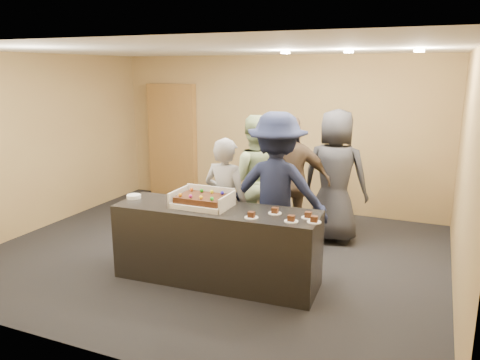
{
  "coord_description": "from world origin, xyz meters",
  "views": [
    {
      "loc": [
        2.68,
        -5.4,
        2.47
      ],
      "look_at": [
        0.38,
        0.0,
        1.07
      ],
      "focal_mm": 35.0,
      "sensor_mm": 36.0,
      "label": 1
    }
  ],
  "objects_px": {
    "cake_box": "(203,202)",
    "storage_cabinet": "(173,141)",
    "person_sage_man": "(254,180)",
    "person_server_grey": "(226,202)",
    "serving_counter": "(216,245)",
    "person_navy_man": "(277,192)",
    "sheet_cake": "(202,198)",
    "person_dark_suit": "(335,176)",
    "plate_stack": "(134,196)",
    "person_brown_extra": "(291,182)"
  },
  "relations": [
    {
      "from": "person_brown_extra",
      "to": "serving_counter",
      "type": "bearing_deg",
      "value": 56.43
    },
    {
      "from": "serving_counter",
      "to": "person_server_grey",
      "type": "height_order",
      "value": "person_server_grey"
    },
    {
      "from": "sheet_cake",
      "to": "person_server_grey",
      "type": "xyz_separation_m",
      "value": [
        0.07,
        0.5,
        -0.17
      ]
    },
    {
      "from": "sheet_cake",
      "to": "person_dark_suit",
      "type": "distance_m",
      "value": 2.22
    },
    {
      "from": "serving_counter",
      "to": "person_sage_man",
      "type": "height_order",
      "value": "person_sage_man"
    },
    {
      "from": "cake_box",
      "to": "sheet_cake",
      "type": "height_order",
      "value": "cake_box"
    },
    {
      "from": "storage_cabinet",
      "to": "person_navy_man",
      "type": "xyz_separation_m",
      "value": [
        2.99,
        -2.49,
        -0.11
      ]
    },
    {
      "from": "cake_box",
      "to": "person_sage_man",
      "type": "height_order",
      "value": "person_sage_man"
    },
    {
      "from": "person_sage_man",
      "to": "cake_box",
      "type": "bearing_deg",
      "value": 62.85
    },
    {
      "from": "serving_counter",
      "to": "person_dark_suit",
      "type": "bearing_deg",
      "value": 59.93
    },
    {
      "from": "sheet_cake",
      "to": "person_brown_extra",
      "type": "distance_m",
      "value": 1.6
    },
    {
      "from": "plate_stack",
      "to": "person_brown_extra",
      "type": "xyz_separation_m",
      "value": [
        1.59,
        1.48,
        0.0
      ]
    },
    {
      "from": "cake_box",
      "to": "person_sage_man",
      "type": "distance_m",
      "value": 1.36
    },
    {
      "from": "sheet_cake",
      "to": "plate_stack",
      "type": "relative_size",
      "value": 3.21
    },
    {
      "from": "plate_stack",
      "to": "person_navy_man",
      "type": "xyz_separation_m",
      "value": [
        1.64,
        0.68,
        0.06
      ]
    },
    {
      "from": "person_brown_extra",
      "to": "cake_box",
      "type": "bearing_deg",
      "value": 50.04
    },
    {
      "from": "storage_cabinet",
      "to": "person_server_grey",
      "type": "distance_m",
      "value": 3.58
    },
    {
      "from": "sheet_cake",
      "to": "serving_counter",
      "type": "bearing_deg",
      "value": 0.0
    },
    {
      "from": "cake_box",
      "to": "person_server_grey",
      "type": "relative_size",
      "value": 0.4
    },
    {
      "from": "storage_cabinet",
      "to": "person_sage_man",
      "type": "height_order",
      "value": "storage_cabinet"
    },
    {
      "from": "plate_stack",
      "to": "person_navy_man",
      "type": "height_order",
      "value": "person_navy_man"
    },
    {
      "from": "plate_stack",
      "to": "person_sage_man",
      "type": "xyz_separation_m",
      "value": [
        1.06,
        1.39,
        0.0
      ]
    },
    {
      "from": "sheet_cake",
      "to": "storage_cabinet",
      "type": "bearing_deg",
      "value": 126.04
    },
    {
      "from": "person_navy_man",
      "to": "person_brown_extra",
      "type": "relative_size",
      "value": 1.07
    },
    {
      "from": "person_sage_man",
      "to": "person_navy_man",
      "type": "bearing_deg",
      "value": 106.63
    },
    {
      "from": "cake_box",
      "to": "person_server_grey",
      "type": "height_order",
      "value": "person_server_grey"
    },
    {
      "from": "storage_cabinet",
      "to": "person_server_grey",
      "type": "height_order",
      "value": "storage_cabinet"
    },
    {
      "from": "person_server_grey",
      "to": "person_dark_suit",
      "type": "distance_m",
      "value": 1.77
    },
    {
      "from": "sheet_cake",
      "to": "plate_stack",
      "type": "distance_m",
      "value": 0.95
    },
    {
      "from": "person_dark_suit",
      "to": "person_navy_man",
      "type": "bearing_deg",
      "value": 72.17
    },
    {
      "from": "person_sage_man",
      "to": "person_navy_man",
      "type": "xyz_separation_m",
      "value": [
        0.58,
        -0.71,
        0.06
      ]
    },
    {
      "from": "plate_stack",
      "to": "person_server_grey",
      "type": "relative_size",
      "value": 0.11
    },
    {
      "from": "serving_counter",
      "to": "person_brown_extra",
      "type": "height_order",
      "value": "person_brown_extra"
    },
    {
      "from": "serving_counter",
      "to": "person_server_grey",
      "type": "xyz_separation_m",
      "value": [
        -0.1,
        0.5,
        0.37
      ]
    },
    {
      "from": "serving_counter",
      "to": "storage_cabinet",
      "type": "bearing_deg",
      "value": 125.24
    },
    {
      "from": "person_server_grey",
      "to": "plate_stack",
      "type": "bearing_deg",
      "value": 33.45
    },
    {
      "from": "person_sage_man",
      "to": "person_navy_man",
      "type": "distance_m",
      "value": 0.92
    },
    {
      "from": "plate_stack",
      "to": "person_sage_man",
      "type": "bearing_deg",
      "value": 52.79
    },
    {
      "from": "storage_cabinet",
      "to": "person_dark_suit",
      "type": "relative_size",
      "value": 1.13
    },
    {
      "from": "person_sage_man",
      "to": "person_dark_suit",
      "type": "relative_size",
      "value": 0.96
    },
    {
      "from": "cake_box",
      "to": "person_brown_extra",
      "type": "distance_m",
      "value": 1.58
    },
    {
      "from": "person_sage_man",
      "to": "storage_cabinet",
      "type": "bearing_deg",
      "value": -59.29
    },
    {
      "from": "cake_box",
      "to": "storage_cabinet",
      "type": "bearing_deg",
      "value": 126.26
    },
    {
      "from": "storage_cabinet",
      "to": "person_server_grey",
      "type": "relative_size",
      "value": 1.33
    },
    {
      "from": "serving_counter",
      "to": "person_dark_suit",
      "type": "height_order",
      "value": "person_dark_suit"
    },
    {
      "from": "person_server_grey",
      "to": "person_brown_extra",
      "type": "height_order",
      "value": "person_brown_extra"
    },
    {
      "from": "person_sage_man",
      "to": "person_navy_man",
      "type": "height_order",
      "value": "person_navy_man"
    },
    {
      "from": "sheet_cake",
      "to": "person_navy_man",
      "type": "relative_size",
      "value": 0.29
    },
    {
      "from": "person_server_grey",
      "to": "serving_counter",
      "type": "bearing_deg",
      "value": 108.6
    },
    {
      "from": "serving_counter",
      "to": "storage_cabinet",
      "type": "relative_size",
      "value": 1.1
    }
  ]
}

